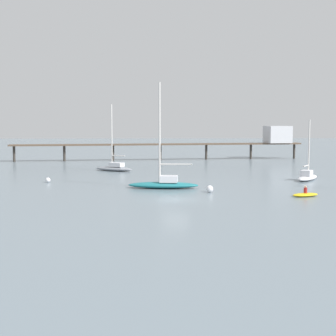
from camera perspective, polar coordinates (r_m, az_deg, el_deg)
The scene contains 8 objects.
ground_plane at distance 50.16m, azimuth 0.98°, elevation -3.64°, with size 400.00×400.00×0.00m, color slate.
pier at distance 106.55m, azimuth 7.38°, elevation 3.35°, with size 60.37×10.27×7.02m.
sailboat_white at distance 69.59m, azimuth 15.61°, elevation -0.88°, with size 5.02×6.22×8.13m.
sailboat_teal at distance 58.88m, azimuth -0.46°, elevation -1.66°, with size 8.49×3.39×12.39m.
sailboat_gray at distance 80.41m, azimuth -6.15°, elevation 0.13°, with size 6.79×5.04×10.61m.
dinghy_yellow at distance 54.35m, azimuth 15.38°, elevation -2.92°, with size 3.36×2.38×1.14m.
mooring_buoy_mid at distance 55.54m, azimuth 4.77°, elevation -2.39°, with size 0.78×0.78×0.78m, color silver.
mooring_buoy_far at distance 66.41m, azimuth -13.53°, elevation -1.34°, with size 0.64×0.64×0.64m, color silver.
Camera 1 is at (-3.11, -49.47, 7.67)m, focal length 53.46 mm.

